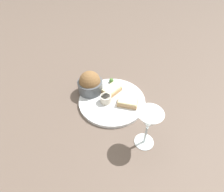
# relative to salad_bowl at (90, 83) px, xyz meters

# --- Properties ---
(ground_plane) EXTENTS (4.00, 4.00, 0.00)m
(ground_plane) POSITION_rel_salad_bowl_xyz_m (-0.08, 0.08, -0.05)
(ground_plane) COLOR brown
(dinner_plate) EXTENTS (0.28, 0.28, 0.01)m
(dinner_plate) POSITION_rel_salad_bowl_xyz_m (-0.08, 0.08, -0.05)
(dinner_plate) COLOR silver
(dinner_plate) RESTS_ON ground_plane
(salad_bowl) EXTENTS (0.11, 0.11, 0.10)m
(salad_bowl) POSITION_rel_salad_bowl_xyz_m (0.00, 0.00, 0.00)
(salad_bowl) COLOR #4C5156
(salad_bowl) RESTS_ON dinner_plate
(sauce_ramekin) EXTENTS (0.05, 0.05, 0.03)m
(sauce_ramekin) POSITION_rel_salad_bowl_xyz_m (-0.05, 0.09, -0.02)
(sauce_ramekin) COLOR beige
(sauce_ramekin) RESTS_ON dinner_plate
(cheese_toast_near) EXTENTS (0.10, 0.09, 0.03)m
(cheese_toast_near) POSITION_rel_salad_bowl_xyz_m (-0.09, 0.04, -0.03)
(cheese_toast_near) COLOR tan
(cheese_toast_near) RESTS_ON dinner_plate
(cheese_toast_far) EXTENTS (0.09, 0.08, 0.03)m
(cheese_toast_far) POSITION_rel_salad_bowl_xyz_m (-0.13, 0.13, -0.03)
(cheese_toast_far) COLOR tan
(cheese_toast_far) RESTS_ON dinner_plate
(wine_glass) EXTENTS (0.08, 0.08, 0.16)m
(wine_glass) POSITION_rel_salad_bowl_xyz_m (-0.13, 0.30, 0.06)
(wine_glass) COLOR silver
(wine_glass) RESTS_ON ground_plane
(garnish) EXTENTS (0.02, 0.02, 0.02)m
(garnish) POSITION_rel_salad_bowl_xyz_m (-0.10, -0.03, -0.03)
(garnish) COLOR #477533
(garnish) RESTS_ON dinner_plate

